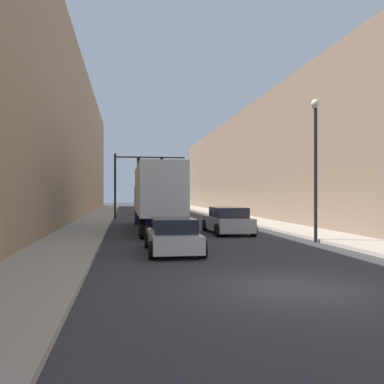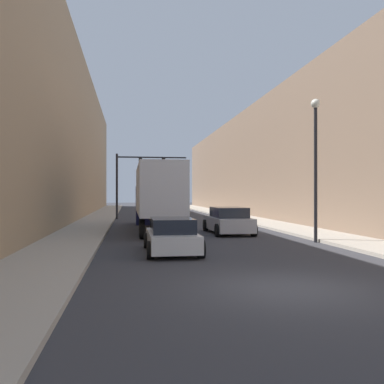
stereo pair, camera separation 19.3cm
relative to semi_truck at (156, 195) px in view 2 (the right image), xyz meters
name	(u,v)px [view 2 (the right image)]	position (x,y,z in m)	size (l,w,h in m)	color
ground_plane	(288,289)	(2.10, -17.15, -2.25)	(200.00, 200.00, 0.00)	#38383D
sidewalk_right	(238,217)	(8.62, 12.85, -2.17)	(2.88, 80.00, 0.15)	#B2A899
sidewalk_left	(99,218)	(-4.41, 12.85, -2.17)	(2.88, 80.00, 0.15)	#B2A899
building_right	(282,161)	(13.06, 12.85, 3.24)	(6.00, 80.00, 10.98)	#846B56
building_left	(49,136)	(-8.85, 12.85, 5.27)	(6.00, 80.00, 15.04)	tan
semi_truck	(156,195)	(0.00, 0.00, 0.00)	(2.42, 13.08, 3.96)	silver
sedan_car	(172,236)	(-0.07, -10.49, -1.60)	(2.05, 4.39, 1.36)	silver
suv_car	(228,221)	(3.95, -2.95, -1.52)	(2.23, 4.99, 1.52)	#B7B7BC
traffic_signal_gantry	(134,174)	(-1.24, 12.45, 1.89)	(6.48, 0.35, 5.95)	black
street_lamp	(316,150)	(7.03, -7.94, 2.11)	(0.44, 0.44, 6.79)	black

